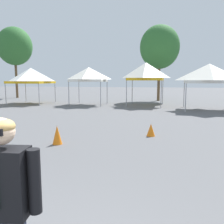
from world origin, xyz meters
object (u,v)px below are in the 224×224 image
canopy_tent_center (146,72)px  canopy_tent_far_left (209,73)px  person_foreground (5,203)px  tree_behind_tents_right (160,47)px  canopy_tent_behind_center (31,76)px  canopy_tent_far_right (89,75)px  traffic_cone_lot_center (57,135)px  traffic_cone_near_barrier (151,130)px  tree_behind_tents_center (15,46)px

canopy_tent_center → canopy_tent_far_left: bearing=-25.6°
canopy_tent_center → canopy_tent_far_left: (4.49, -2.15, -0.24)m
canopy_tent_far_left → person_foreground: size_ratio=1.91×
canopy_tent_center → tree_behind_tents_right: 5.68m
canopy_tent_behind_center → canopy_tent_far_right: 5.39m
person_foreground → canopy_tent_behind_center: bearing=120.3°
canopy_tent_far_left → canopy_tent_center: bearing=154.4°
person_foreground → traffic_cone_lot_center: bearing=111.0°
canopy_tent_behind_center → tree_behind_tents_right: size_ratio=0.44×
canopy_tent_behind_center → traffic_cone_near_barrier: bearing=-43.1°
canopy_tent_behind_center → traffic_cone_lot_center: (8.21, -12.23, -2.19)m
canopy_tent_center → tree_behind_tents_center: tree_behind_tents_center is taller
canopy_tent_behind_center → traffic_cone_near_barrier: (11.16, -10.44, -2.27)m
tree_behind_tents_right → traffic_cone_near_barrier: 16.63m
canopy_tent_behind_center → tree_behind_tents_right: bearing=25.7°
traffic_cone_near_barrier → traffic_cone_lot_center: bearing=-148.8°
person_foreground → canopy_tent_far_right: bearing=105.4°
canopy_tent_behind_center → canopy_tent_far_right: bearing=0.5°
tree_behind_tents_right → tree_behind_tents_center: 16.69m
traffic_cone_lot_center → traffic_cone_near_barrier: size_ratio=1.31×
person_foreground → traffic_cone_near_barrier: person_foreground is taller
canopy_tent_far_right → tree_behind_tents_right: size_ratio=0.42×
canopy_tent_behind_center → traffic_cone_lot_center: size_ratio=5.31×
canopy_tent_behind_center → canopy_tent_center: (10.18, 0.41, 0.30)m
canopy_tent_far_left → tree_behind_tents_right: bearing=116.3°
tree_behind_tents_center → traffic_cone_lot_center: size_ratio=13.26×
traffic_cone_near_barrier → person_foreground: bearing=-97.4°
tree_behind_tents_center → traffic_cone_near_barrier: bearing=-44.5°
canopy_tent_far_right → canopy_tent_center: bearing=4.3°
canopy_tent_far_left → tree_behind_tents_right: size_ratio=0.45×
canopy_tent_far_right → traffic_cone_lot_center: 12.79m
tree_behind_tents_center → traffic_cone_lot_center: tree_behind_tents_center is taller
canopy_tent_center → canopy_tent_behind_center: bearing=-177.7°
canopy_tent_center → traffic_cone_lot_center: (-1.97, -12.63, -2.49)m
canopy_tent_center → traffic_cone_lot_center: 13.03m
tree_behind_tents_right → tree_behind_tents_center: tree_behind_tents_center is taller
canopy_tent_far_right → person_foreground: bearing=-74.6°
person_foreground → tree_behind_tents_right: bearing=87.7°
canopy_tent_behind_center → canopy_tent_far_right: canopy_tent_behind_center is taller
canopy_tent_far_right → canopy_tent_far_left: (9.28, -1.79, -0.02)m
canopy_tent_far_right → person_foreground: size_ratio=1.79×
canopy_tent_center → tree_behind_tents_center: size_ratio=0.43×
tree_behind_tents_right → traffic_cone_near_barrier: tree_behind_tents_right is taller
canopy_tent_center → traffic_cone_near_barrier: 11.19m
canopy_tent_center → canopy_tent_far_left: canopy_tent_center is taller
canopy_tent_behind_center → tree_behind_tents_center: bearing=132.9°
tree_behind_tents_right → tree_behind_tents_center: (-16.67, 0.56, 0.64)m
canopy_tent_center → traffic_cone_near_barrier: (0.98, -10.84, -2.57)m
canopy_tent_behind_center → traffic_cone_lot_center: 14.89m
canopy_tent_center → person_foreground: bearing=-89.8°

